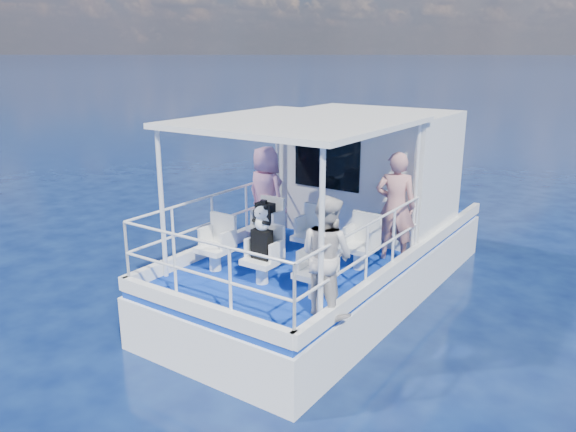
# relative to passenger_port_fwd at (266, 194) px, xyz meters

# --- Properties ---
(ground) EXTENTS (2000.00, 2000.00, 0.00)m
(ground) POSITION_rel_passenger_port_fwd_xyz_m (1.16, -0.57, -1.73)
(ground) COLOR #08143E
(ground) RESTS_ON ground
(hull) EXTENTS (3.00, 7.00, 1.60)m
(hull) POSITION_rel_passenger_port_fwd_xyz_m (1.16, 0.43, -1.73)
(hull) COLOR white
(hull) RESTS_ON ground
(deck) EXTENTS (2.90, 6.90, 0.10)m
(deck) POSITION_rel_passenger_port_fwd_xyz_m (1.16, 0.43, -0.88)
(deck) COLOR #0B2C9A
(deck) RESTS_ON hull
(cabin) EXTENTS (2.85, 2.00, 2.20)m
(cabin) POSITION_rel_passenger_port_fwd_xyz_m (1.16, 1.73, 0.27)
(cabin) COLOR white
(cabin) RESTS_ON deck
(canopy) EXTENTS (3.00, 3.20, 0.08)m
(canopy) POSITION_rel_passenger_port_fwd_xyz_m (1.16, -0.77, 1.41)
(canopy) COLOR white
(canopy) RESTS_ON cabin
(canopy_posts) EXTENTS (2.77, 2.97, 2.20)m
(canopy_posts) POSITION_rel_passenger_port_fwd_xyz_m (1.16, -0.82, 0.27)
(canopy_posts) COLOR white
(canopy_posts) RESTS_ON deck
(railings) EXTENTS (2.84, 3.59, 1.00)m
(railings) POSITION_rel_passenger_port_fwd_xyz_m (1.16, -1.14, -0.33)
(railings) COLOR white
(railings) RESTS_ON deck
(seat_port_fwd) EXTENTS (0.48, 0.46, 0.38)m
(seat_port_fwd) POSITION_rel_passenger_port_fwd_xyz_m (0.26, -0.37, -0.64)
(seat_port_fwd) COLOR white
(seat_port_fwd) RESTS_ON deck
(seat_center_fwd) EXTENTS (0.48, 0.46, 0.38)m
(seat_center_fwd) POSITION_rel_passenger_port_fwd_xyz_m (1.16, -0.37, -0.64)
(seat_center_fwd) COLOR white
(seat_center_fwd) RESTS_ON deck
(seat_stbd_fwd) EXTENTS (0.48, 0.46, 0.38)m
(seat_stbd_fwd) POSITION_rel_passenger_port_fwd_xyz_m (2.06, -0.37, -0.64)
(seat_stbd_fwd) COLOR white
(seat_stbd_fwd) RESTS_ON deck
(seat_port_aft) EXTENTS (0.48, 0.46, 0.38)m
(seat_port_aft) POSITION_rel_passenger_port_fwd_xyz_m (0.26, -1.67, -0.64)
(seat_port_aft) COLOR white
(seat_port_aft) RESTS_ON deck
(seat_center_aft) EXTENTS (0.48, 0.46, 0.38)m
(seat_center_aft) POSITION_rel_passenger_port_fwd_xyz_m (1.16, -1.67, -0.64)
(seat_center_aft) COLOR white
(seat_center_aft) RESTS_ON deck
(seat_stbd_aft) EXTENTS (0.48, 0.46, 0.38)m
(seat_stbd_aft) POSITION_rel_passenger_port_fwd_xyz_m (2.06, -1.67, -0.64)
(seat_stbd_aft) COLOR white
(seat_stbd_aft) RESTS_ON deck
(passenger_port_fwd) EXTENTS (0.69, 0.55, 1.67)m
(passenger_port_fwd) POSITION_rel_passenger_port_fwd_xyz_m (0.00, 0.00, 0.00)
(passenger_port_fwd) COLOR #F19CC0
(passenger_port_fwd) RESTS_ON deck
(passenger_stbd_fwd) EXTENTS (0.75, 0.61, 1.76)m
(passenger_stbd_fwd) POSITION_rel_passenger_port_fwd_xyz_m (2.30, 0.35, 0.04)
(passenger_stbd_fwd) COLOR tan
(passenger_stbd_fwd) RESTS_ON deck
(passenger_stbd_aft) EXTENTS (0.85, 0.72, 1.56)m
(passenger_stbd_aft) POSITION_rel_passenger_port_fwd_xyz_m (2.41, -1.97, -0.06)
(passenger_stbd_aft) COLOR beige
(passenger_stbd_aft) RESTS_ON deck
(backpack_port) EXTENTS (0.32, 0.18, 0.41)m
(backpack_port) POSITION_rel_passenger_port_fwd_xyz_m (0.28, -0.40, -0.25)
(backpack_port) COLOR black
(backpack_port) RESTS_ON seat_port_fwd
(backpack_center) EXTENTS (0.29, 0.16, 0.43)m
(backpack_center) POSITION_rel_passenger_port_fwd_xyz_m (1.17, -1.67, -0.24)
(backpack_center) COLOR black
(backpack_center) RESTS_ON seat_center_aft
(compact_camera) EXTENTS (0.10, 0.06, 0.06)m
(compact_camera) POSITION_rel_passenger_port_fwd_xyz_m (0.27, -0.42, -0.01)
(compact_camera) COLOR black
(compact_camera) RESTS_ON backpack_port
(panda) EXTENTS (0.24, 0.20, 0.37)m
(panda) POSITION_rel_passenger_port_fwd_xyz_m (1.18, -1.68, 0.16)
(panda) COLOR white
(panda) RESTS_ON backpack_center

